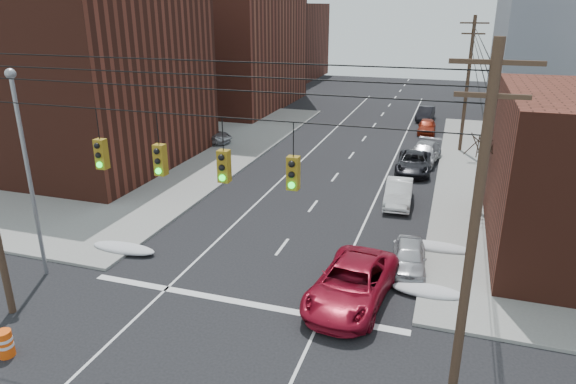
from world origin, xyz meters
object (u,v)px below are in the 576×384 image
Objects in this scene: parked_car_e at (427,126)px; lot_car_b at (206,135)px; construction_barrel at (5,343)px; parked_car_f at (426,114)px; parked_car_c at (414,163)px; lot_car_a at (144,153)px; parked_car_d at (424,153)px; lot_car_c at (105,143)px; lot_car_d at (117,143)px; red_pickup at (352,284)px; parked_car_b at (399,193)px; parked_car_a at (409,257)px.

lot_car_b reaches higher than parked_car_e.
lot_car_b is 4.74× the size of construction_barrel.
parked_car_f is at bearing 93.73° from parked_car_e.
lot_car_a is at bearing -168.96° from parked_car_c.
parked_car_d is 26.20m from lot_car_c.
lot_car_c reaches higher than parked_car_c.
parked_car_d is 25.04m from lot_car_d.
red_pickup is at bearing -86.95° from parked_car_d.
parked_car_f is 1.03× the size of lot_car_a.
parked_car_d is (0.53, 2.78, 0.03)m from parked_car_c.
lot_car_c is 1.17m from lot_car_d.
parked_car_e is at bearing 73.13° from construction_barrel.
parked_car_c is (0.32, 7.00, -0.01)m from parked_car_b.
parked_car_d is 5.28× the size of construction_barrel.
parked_car_c is at bearing 65.85° from construction_barrel.
parked_car_f is at bearing 100.16° from parked_car_d.
red_pickup is 1.43× the size of lot_car_a.
lot_car_d is at bearing -175.15° from parked_car_c.
parked_car_a is 24.06m from lot_car_a.
red_pickup is 6.11× the size of construction_barrel.
construction_barrel is at bearing -140.21° from red_pickup.
lot_car_c is 1.11× the size of lot_car_d.
red_pickup is 31.89m from parked_car_e.
red_pickup is 1.15× the size of parked_car_c.
lot_car_d is (-3.71, 1.86, 0.08)m from lot_car_a.
parked_car_e is 0.86× the size of lot_car_b.
parked_car_b is 1.11× the size of parked_car_e.
lot_car_a is at bearing 147.75° from parked_car_a.
lot_car_c is at bearing -161.38° from parked_car_d.
red_pickup is 1.59× the size of parked_car_a.
parked_car_d reaches higher than lot_car_b.
parked_car_b reaches higher than parked_car_c.
parked_car_b is 1.04× the size of parked_car_f.
parked_car_a is (2.01, 3.56, -0.19)m from red_pickup.
red_pickup is 29.25m from lot_car_c.
parked_car_d is (1.41, 21.78, -0.08)m from red_pickup.
red_pickup is 38.15m from parked_car_f.
construction_barrel is (-10.89, -7.26, -0.33)m from red_pickup.
lot_car_d is (-23.50, -21.65, 0.21)m from parked_car_f.
parked_car_b is 24.05m from lot_car_d.
parked_car_f is (-0.54, 6.27, 0.02)m from parked_car_e.
lot_car_b is at bearing -133.24° from parked_car_f.
lot_car_d is at bearing 147.88° from parked_car_a.
red_pickup reaches higher than parked_car_d.
parked_car_c is 1.12× the size of lot_car_b.
lot_car_b is at bearing -68.92° from lot_car_c.
construction_barrel is at bearing -152.12° from lot_car_d.
lot_car_b is at bearing 170.60° from parked_car_c.
parked_car_d is 1.11× the size of lot_car_b.
parked_car_c is at bearing 89.36° from parked_car_a.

